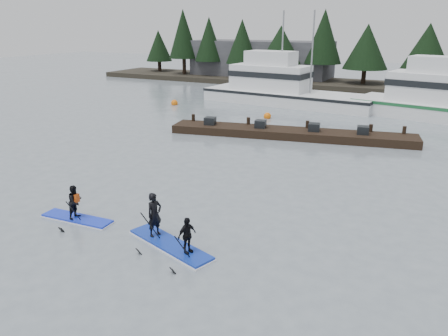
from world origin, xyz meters
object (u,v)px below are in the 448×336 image
at_px(fishing_boat_large, 283,96).
at_px(paddleboard_solo, 76,208).
at_px(paddleboard_duo, 169,232).
at_px(floating_dock, 290,133).

bearing_deg(fishing_boat_large, paddleboard_solo, -81.54).
height_order(paddleboard_solo, paddleboard_duo, paddleboard_duo).
bearing_deg(paddleboard_duo, fishing_boat_large, 120.12).
height_order(floating_dock, paddleboard_solo, paddleboard_solo).
distance_m(floating_dock, paddleboard_solo, 16.09).
distance_m(fishing_boat_large, paddleboard_solo, 27.78).
relative_size(fishing_boat_large, floating_dock, 1.02).
height_order(fishing_boat_large, paddleboard_duo, fishing_boat_large).
height_order(floating_dock, paddleboard_duo, paddleboard_duo).
distance_m(fishing_boat_large, paddleboard_duo, 28.47).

